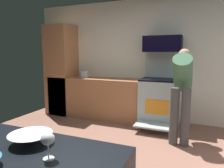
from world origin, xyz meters
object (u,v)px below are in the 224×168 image
object	(u,v)px
wine_glass_near	(48,140)
stock_pot	(84,74)
person_cook	(182,87)
oven_range	(160,101)
microwave	(163,44)
mixing_bowl_small	(31,138)

from	to	relation	value
wine_glass_near	stock_pot	bearing A→B (deg)	117.22
person_cook	stock_pot	xyz separation A→B (m)	(-2.21, 0.72, 0.06)
oven_range	wine_glass_near	distance (m)	3.42
oven_range	stock_pot	size ratio (longest dim) A/B	6.60
microwave	stock_pot	distance (m)	1.88
microwave	wine_glass_near	world-z (taller)	microwave
wine_glass_near	stock_pot	xyz separation A→B (m)	(-1.75, 3.40, -0.03)
oven_range	mixing_bowl_small	world-z (taller)	oven_range
oven_range	person_cook	world-z (taller)	person_cook
microwave	stock_pot	xyz separation A→B (m)	(-1.76, -0.08, -0.67)
oven_range	stock_pot	world-z (taller)	oven_range
microwave	person_cook	bearing A→B (deg)	-60.47
oven_range	mixing_bowl_small	size ratio (longest dim) A/B	5.56
oven_range	microwave	xyz separation A→B (m)	(-0.00, 0.09, 1.13)
microwave	person_cook	xyz separation A→B (m)	(0.45, -0.80, -0.72)
stock_pot	wine_glass_near	bearing A→B (deg)	-62.78
mixing_bowl_small	oven_range	bearing A→B (deg)	85.66
person_cook	mixing_bowl_small	distance (m)	2.65
microwave	wine_glass_near	distance (m)	3.53
microwave	person_cook	distance (m)	1.17
person_cook	mixing_bowl_small	xyz separation A→B (m)	(-0.70, -2.56, 0.02)
oven_range	microwave	bearing A→B (deg)	90.00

